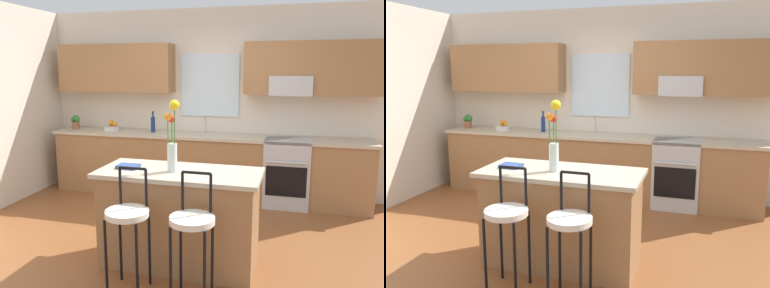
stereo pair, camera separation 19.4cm
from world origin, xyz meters
TOP-DOWN VIEW (x-y plane):
  - ground_plane at (0.00, 0.00)m, footprint 14.00×14.00m
  - back_wall_assembly at (0.02, 1.98)m, footprint 5.60×0.50m
  - counter_run at (-0.00, 1.70)m, footprint 4.56×0.64m
  - sink_faucet at (-0.03, 1.84)m, footprint 0.02×0.13m
  - oven_range at (1.16, 1.68)m, footprint 0.60×0.64m
  - kitchen_island at (0.24, -0.34)m, footprint 1.51×0.68m
  - bar_stool_near at (-0.03, -0.89)m, footprint 0.36×0.36m
  - bar_stool_middle at (0.52, -0.89)m, footprint 0.36×0.36m
  - flower_vase at (0.19, -0.38)m, footprint 0.14×0.14m
  - cookbook at (-0.25, -0.37)m, footprint 0.20×0.15m
  - fruit_bowl_oranges at (-1.46, 1.70)m, footprint 0.24×0.24m
  - bottle_olive_oil at (-0.79, 1.70)m, footprint 0.06×0.06m
  - potted_plant_small at (-2.07, 1.70)m, footprint 0.17×0.11m

SIDE VIEW (x-z plane):
  - ground_plane at x=0.00m, z-range 0.00..0.00m
  - oven_range at x=1.16m, z-range 0.00..0.92m
  - kitchen_island at x=0.24m, z-range 0.00..0.92m
  - counter_run at x=0.00m, z-range 0.01..0.93m
  - bar_stool_near at x=-0.03m, z-range 0.11..1.16m
  - bar_stool_middle at x=0.52m, z-range 0.11..1.16m
  - cookbook at x=-0.25m, z-range 0.92..0.95m
  - fruit_bowl_oranges at x=-1.46m, z-range 0.89..1.05m
  - potted_plant_small at x=-2.07m, z-range 0.93..1.15m
  - bottle_olive_oil at x=-0.79m, z-range 0.89..1.20m
  - sink_faucet at x=-0.03m, z-range 0.95..1.18m
  - flower_vase at x=0.19m, z-range 0.90..1.55m
  - back_wall_assembly at x=0.02m, z-range 0.16..2.86m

